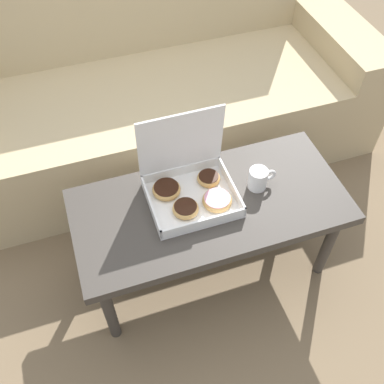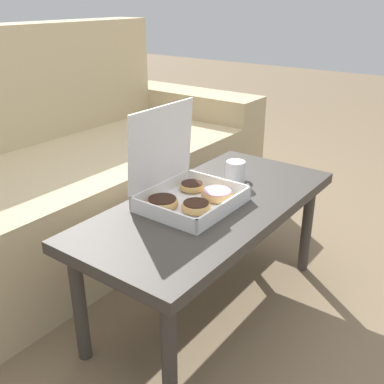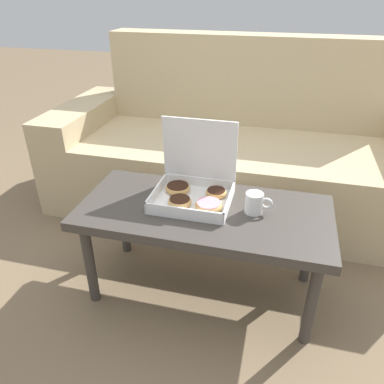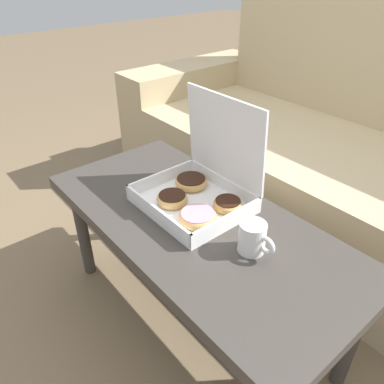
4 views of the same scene
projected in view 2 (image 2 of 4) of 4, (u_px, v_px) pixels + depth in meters
ground_plane at (204, 304)px, 1.74m from camera, size 12.00×12.00×0.00m
couch at (55, 179)px, 2.07m from camera, size 2.20×0.87×0.98m
coffee_table at (210, 215)px, 1.57m from camera, size 1.04×0.48×0.44m
pastry_box at (186, 188)px, 1.52m from camera, size 0.32×0.28×0.33m
coffee_mug at (235, 172)px, 1.70m from camera, size 0.11×0.07×0.09m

